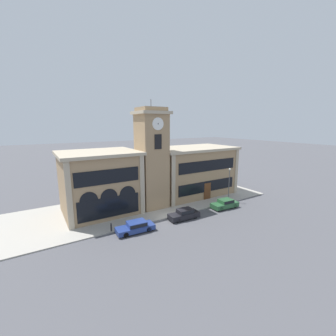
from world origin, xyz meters
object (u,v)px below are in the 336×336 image
at_px(parked_car_near, 136,226).
at_px(street_lamp, 229,180).
at_px(parked_car_mid, 184,214).
at_px(parked_car_far, 225,203).
at_px(bollard, 111,227).

xyz_separation_m(parked_car_near, street_lamp, (18.34, 1.74, 3.30)).
xyz_separation_m(parked_car_mid, parked_car_far, (8.20, -0.00, -0.00)).
xyz_separation_m(parked_car_near, parked_car_far, (15.77, 0.00, 0.04)).
bearing_deg(street_lamp, parked_car_mid, -170.83).
height_order(parked_car_near, street_lamp, street_lamp).
bearing_deg(parked_car_near, parked_car_mid, -176.52).
relative_size(parked_car_near, bollard, 4.67).
relative_size(parked_car_near, street_lamp, 0.84).
bearing_deg(parked_car_far, bollard, -1.39).
xyz_separation_m(street_lamp, bollard, (-21.04, -0.17, -3.35)).
distance_m(parked_car_far, bollard, 18.54).
height_order(parked_car_near, bollard, parked_car_near).
xyz_separation_m(parked_car_near, bollard, (-2.70, 1.57, -0.05)).
distance_m(parked_car_near, parked_car_mid, 7.57).
distance_m(parked_car_mid, parked_car_far, 8.20).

